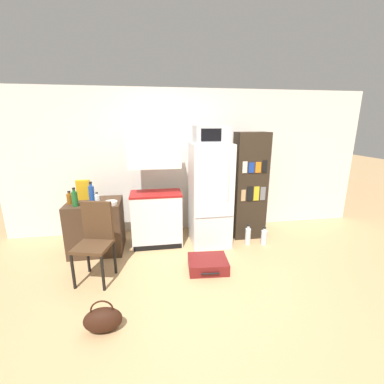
{
  "coord_description": "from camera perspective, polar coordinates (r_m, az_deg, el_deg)",
  "views": [
    {
      "loc": [
        -0.52,
        -2.53,
        1.92
      ],
      "look_at": [
        0.02,
        0.85,
        0.99
      ],
      "focal_mm": 24.0,
      "sensor_mm": 36.0,
      "label": 1
    }
  ],
  "objects": [
    {
      "name": "bottle_amber_beer",
      "position": [
        4.08,
        -25.53,
        -1.3
      ],
      "size": [
        0.08,
        0.08,
        0.19
      ],
      "color": "brown",
      "rests_on": "side_table"
    },
    {
      "name": "ground_plane",
      "position": [
        3.22,
        2.14,
        -21.47
      ],
      "size": [
        24.0,
        24.0,
        0.0
      ],
      "primitive_type": "plane",
      "color": "tan"
    },
    {
      "name": "side_table",
      "position": [
        4.2,
        -20.49,
        -7.14
      ],
      "size": [
        0.77,
        0.62,
        0.79
      ],
      "color": "#422D1E",
      "rests_on": "ground_plane"
    },
    {
      "name": "refrigerator",
      "position": [
        4.08,
        4.01,
        -0.65
      ],
      "size": [
        0.61,
        0.65,
        1.62
      ],
      "color": "white",
      "rests_on": "ground_plane"
    },
    {
      "name": "handbag",
      "position": [
        2.83,
        -19.19,
        -25.2
      ],
      "size": [
        0.36,
        0.2,
        0.33
      ],
      "color": "#33190F",
      "rests_on": "ground_plane"
    },
    {
      "name": "bottle_clear_short",
      "position": [
        3.81,
        -20.28,
        -1.75
      ],
      "size": [
        0.07,
        0.07,
        0.2
      ],
      "color": "silver",
      "rests_on": "side_table"
    },
    {
      "name": "bottle_green_tall",
      "position": [
        3.92,
        -24.61,
        -1.32
      ],
      "size": [
        0.08,
        0.08,
        0.27
      ],
      "color": "#1E6028",
      "rests_on": "side_table"
    },
    {
      "name": "water_bottle_front",
      "position": [
        4.38,
        15.67,
        -9.6
      ],
      "size": [
        0.09,
        0.09,
        0.3
      ],
      "color": "silver",
      "rests_on": "ground_plane"
    },
    {
      "name": "kitchen_hutch",
      "position": [
        4.04,
        -8.08,
        0.1
      ],
      "size": [
        0.79,
        0.47,
        1.91
      ],
      "color": "white",
      "rests_on": "ground_plane"
    },
    {
      "name": "cereal_box",
      "position": [
        4.21,
        -23.0,
        0.45
      ],
      "size": [
        0.19,
        0.07,
        0.3
      ],
      "color": "gold",
      "rests_on": "side_table"
    },
    {
      "name": "microwave",
      "position": [
        3.93,
        4.27,
        12.67
      ],
      "size": [
        0.51,
        0.4,
        0.26
      ],
      "color": "#B7B7BC",
      "rests_on": "refrigerator"
    },
    {
      "name": "bottle_blue_soda",
      "position": [
        4.06,
        -21.43,
        -0.26
      ],
      "size": [
        0.08,
        0.08,
        0.3
      ],
      "color": "#1E47A3",
      "rests_on": "side_table"
    },
    {
      "name": "bookshelf",
      "position": [
        4.4,
        12.66,
        1.25
      ],
      "size": [
        0.53,
        0.34,
        1.78
      ],
      "color": "#2D2319",
      "rests_on": "ground_plane"
    },
    {
      "name": "wall_back",
      "position": [
        4.64,
        -0.11,
        6.73
      ],
      "size": [
        6.4,
        0.1,
        2.48
      ],
      "color": "white",
      "rests_on": "ground_plane"
    },
    {
      "name": "water_bottle_middle",
      "position": [
        4.32,
        12.31,
        -9.49
      ],
      "size": [
        0.09,
        0.09,
        0.35
      ],
      "color": "silver",
      "rests_on": "ground_plane"
    },
    {
      "name": "suitcase_large_flat",
      "position": [
        3.6,
        3.53,
        -15.68
      ],
      "size": [
        0.55,
        0.48,
        0.15
      ],
      "rotation": [
        0.0,
        0.0,
        -0.08
      ],
      "color": "maroon",
      "rests_on": "ground_plane"
    },
    {
      "name": "chair",
      "position": [
        3.43,
        -20.64,
        -8.92
      ],
      "size": [
        0.49,
        0.49,
        0.98
      ],
      "rotation": [
        0.0,
        0.0,
        -0.25
      ],
      "color": "black",
      "rests_on": "ground_plane"
    },
    {
      "name": "bowl",
      "position": [
        3.84,
        -17.55,
        -2.31
      ],
      "size": [
        0.18,
        0.18,
        0.05
      ],
      "color": "silver",
      "rests_on": "side_table"
    }
  ]
}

